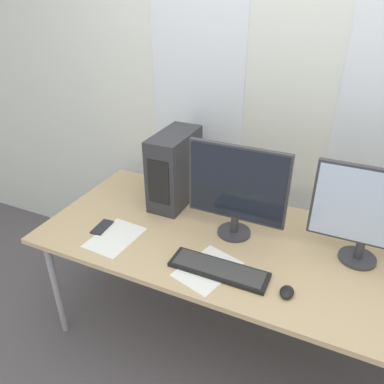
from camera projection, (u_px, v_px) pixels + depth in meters
name	position (u px, v px, depth m)	size (l,w,h in m)	color
wall_back	(290.00, 94.00, 2.07)	(8.00, 0.07, 2.70)	silver
desk	(249.00, 251.00, 1.93)	(2.20, 0.92, 0.72)	tan
pc_tower	(175.00, 169.00, 2.19)	(0.18, 0.39, 0.43)	#2D2D33
monitor_main	(237.00, 188.00, 1.86)	(0.51, 0.18, 0.50)	#333338
monitor_right_near	(370.00, 213.00, 1.68)	(0.51, 0.18, 0.49)	#333338
keyboard	(219.00, 269.00, 1.73)	(0.46, 0.14, 0.02)	black
mouse	(287.00, 292.00, 1.60)	(0.06, 0.08, 0.03)	black
cell_phone	(102.00, 227.00, 2.04)	(0.07, 0.14, 0.01)	#232328
paper_sheet_left	(208.00, 269.00, 1.75)	(0.29, 0.34, 0.00)	white
paper_sheet_front	(115.00, 237.00, 1.96)	(0.23, 0.31, 0.00)	white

